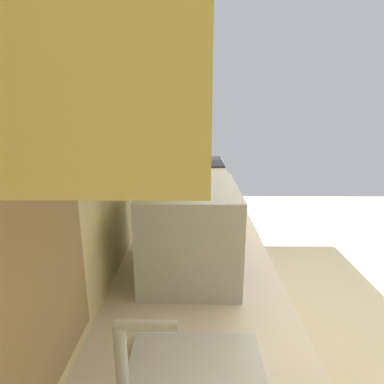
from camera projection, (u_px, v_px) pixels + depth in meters
ground_plane at (355, 331)px, 2.25m from camera, size 6.96×6.96×0.00m
wall_back at (135, 135)px, 1.90m from camera, size 4.47×0.12×2.74m
counter_run at (195, 313)px, 1.72m from camera, size 3.46×0.63×0.92m
upper_cabinets at (162, 52)px, 1.38m from camera, size 2.44×0.31×0.61m
window_back_wall at (23, 259)px, 0.54m from camera, size 0.48×0.02×0.60m
oven_range at (196, 200)px, 3.72m from camera, size 0.70×0.64×1.10m
microwave at (191, 229)px, 1.21m from camera, size 0.46×0.35×0.34m
bowl at (199, 173)px, 2.91m from camera, size 0.19×0.19×0.05m
kettle at (201, 205)px, 1.80m from camera, size 0.20×0.15×0.18m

